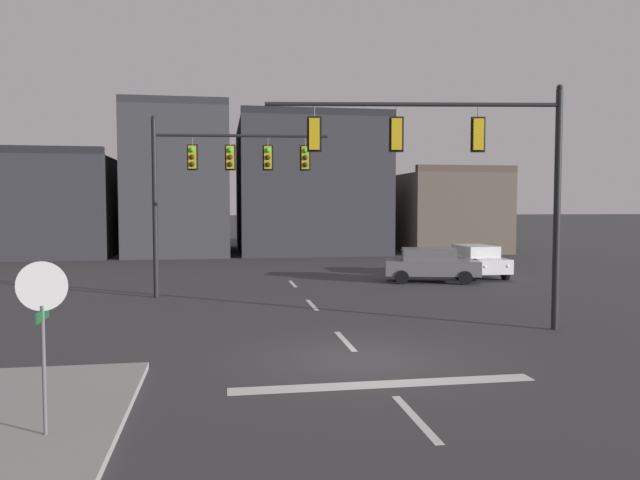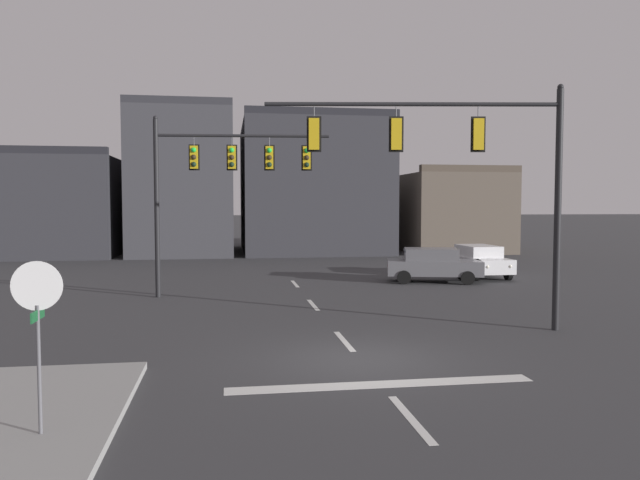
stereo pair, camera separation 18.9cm
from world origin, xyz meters
name	(u,v)px [view 2 (the right image)]	position (x,y,z in m)	size (l,w,h in m)	color
ground_plane	(360,360)	(0.00, 0.00, 0.00)	(400.00, 400.00, 0.00)	#353538
stop_bar_paint	(381,384)	(0.00, -2.00, 0.00)	(6.40, 0.50, 0.01)	silver
lane_centreline	(344,341)	(0.00, 2.00, 0.00)	(0.16, 26.40, 0.01)	silver
signal_mast_near_side	(464,159)	(3.69, 2.89, 5.00)	(8.54, 1.37, 7.16)	black
signal_mast_far_side	(216,173)	(-3.53, 10.57, 4.95)	(6.90, 0.87, 7.18)	black
stop_sign	(37,306)	(-5.98, -4.17, 2.14)	(0.76, 0.64, 2.83)	#56565B
car_lot_nearside	(433,264)	(6.58, 13.63, 0.86)	(4.71, 2.83, 1.61)	slate
car_lot_middle	(479,260)	(9.58, 15.27, 0.86)	(1.97, 4.48, 1.61)	silver
building_row	(249,195)	(-1.39, 34.02, 4.46)	(37.48, 13.49, 10.89)	#2D2D33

